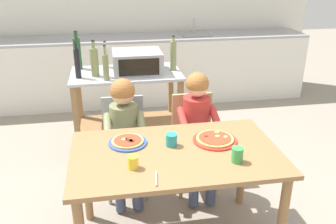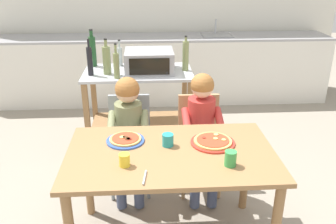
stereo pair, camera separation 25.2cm
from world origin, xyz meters
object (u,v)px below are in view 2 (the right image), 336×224
Objects in this scene: dining_table at (171,165)px; drinking_cup_green at (230,158)px; bottle_tall_green_wine at (116,65)px; child_in_red_shirt at (202,123)px; kitchen_island_cart at (139,98)px; serving_spoon at (145,177)px; dining_chair_right at (199,136)px; child_in_olive_shirt at (128,124)px; bottle_slim_sauce at (107,60)px; bottle_clear_vinegar at (120,56)px; drinking_cup_teal at (168,140)px; dining_chair_left at (130,137)px; bottle_squat_spirits at (92,51)px; toaster_oven at (149,61)px; pizza_plate_blue_rimmed at (125,140)px; bottle_dark_olive_oil at (90,61)px; drinking_cup_yellow at (125,160)px; pizza_plate_red_rimmed at (213,142)px; bottle_brown_beer at (186,56)px.

drinking_cup_green is at bearing -28.50° from dining_table.
bottle_tall_green_wine reaches higher than child_in_red_shirt.
kitchen_island_cart is 7.51× the size of serving_spoon.
child_in_olive_shirt reaches higher than dining_chair_right.
bottle_slim_sauce is 0.31m from bottle_clear_vinegar.
bottle_slim_sauce is 4.06× the size of drinking_cup_teal.
dining_chair_left is 0.74m from drinking_cup_teal.
bottle_slim_sauce is 0.25× the size of dining_table.
dining_chair_left is at bearing -66.46° from bottle_squat_spirits.
toaster_oven is at bearing 9.64° from bottle_slim_sauce.
pizza_plate_blue_rimmed is (-0.58, -0.52, 0.25)m from dining_chair_right.
bottle_squat_spirits is (-0.02, 0.32, 0.02)m from bottle_dark_olive_oil.
drinking_cup_yellow is (-0.29, -0.15, 0.14)m from dining_table.
child_in_olive_shirt is at bearing 129.61° from drinking_cup_green.
dining_chair_left reaches higher than dining_table.
pizza_plate_blue_rimmed is at bearing 173.71° from pizza_plate_red_rimmed.
dining_chair_left is 1.04m from serving_spoon.
dining_chair_left is 0.79× the size of child_in_red_shirt.
pizza_plate_red_rimmed is 0.60m from serving_spoon.
drinking_cup_teal is (0.40, -1.07, -0.22)m from bottle_tall_green_wine.
bottle_clear_vinegar is 1.28m from child_in_red_shirt.
kitchen_island_cart reaches higher than pizza_plate_red_rimmed.
serving_spoon is at bearing -74.23° from pizza_plate_blue_rimmed.
pizza_plate_blue_rimmed and pizza_plate_red_rimmed have the same top height.
bottle_tall_green_wine is at bearing 119.32° from drinking_cup_green.
dining_table is 1.65× the size of dining_chair_left.
pizza_plate_red_rimmed reaches higher than serving_spoon.
dining_table is (0.51, -1.30, -0.37)m from bottle_slim_sauce.
child_in_red_shirt is 3.48× the size of pizza_plate_red_rimmed.
drinking_cup_green is at bearing -73.57° from toaster_oven.
drinking_cup_yellow is at bearing -84.44° from bottle_tall_green_wine.
dining_chair_right is 0.62m from child_in_olive_shirt.
dining_chair_right is 1.10m from serving_spoon.
toaster_oven is 0.83m from dining_chair_left.
dining_chair_right is (0.40, -0.69, -0.48)m from toaster_oven.
bottle_squat_spirits is 1.10× the size of bottle_brown_beer.
bottle_clear_vinegar is at bearing 94.59° from pizza_plate_blue_rimmed.
pizza_plate_red_rimmed is (0.00, -0.58, 0.25)m from dining_chair_right.
serving_spoon is at bearing -72.37° from bottle_dark_olive_oil.
dining_table is at bearing -99.75° from bottle_brown_beer.
kitchen_island_cart is 0.97m from child_in_red_shirt.
toaster_oven is 5.84× the size of drinking_cup_yellow.
bottle_tall_green_wine is 1.17m from drinking_cup_teal.
dining_chair_right reaches higher than drinking_cup_teal.
toaster_oven is 0.86m from child_in_olive_shirt.
bottle_clear_vinegar reaches higher than toaster_oven.
drinking_cup_yellow is at bearing -156.59° from pizza_plate_red_rimmed.
dining_chair_right reaches higher than dining_table.
pizza_plate_blue_rimmed is 3.09× the size of drinking_cup_teal.
pizza_plate_red_rimmed is at bearing -57.01° from bottle_squat_spirits.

